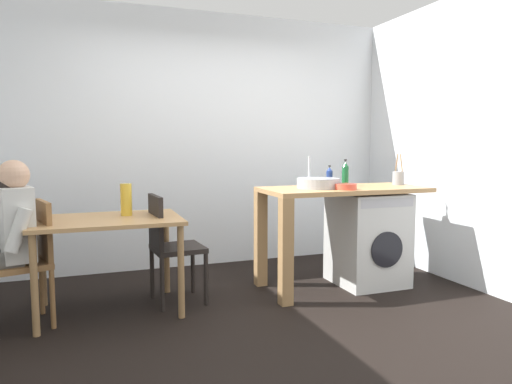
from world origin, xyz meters
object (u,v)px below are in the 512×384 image
bottle_squat_brown (345,174)px  mixing_bowl (346,186)px  chair_opposite (169,242)px  bottle_tall_green (329,176)px  utensil_crock (398,178)px  dining_table (108,231)px  vase (126,200)px  washing_machine (367,238)px  chair_person_seat (29,256)px  seated_person (3,236)px

bottle_squat_brown → mixing_bowl: 0.38m
chair_opposite → bottle_tall_green: bottle_tall_green is taller
bottle_squat_brown → utensil_crock: (0.55, -0.07, -0.04)m
dining_table → vase: 0.29m
bottle_tall_green → bottle_squat_brown: size_ratio=0.77×
washing_machine → vase: bearing=176.2°
vase → chair_person_seat: bearing=-165.6°
chair_person_seat → mixing_bowl: (2.50, -0.16, 0.44)m
chair_person_seat → mixing_bowl: 2.55m
bottle_squat_brown → bottle_tall_green: bearing=150.3°
dining_table → utensil_crock: (2.69, 0.01, 0.35)m
chair_opposite → bottle_tall_green: bearing=89.0°
dining_table → vase: (0.15, 0.10, 0.22)m
dining_table → vase: bearing=33.7°
chair_person_seat → bottle_squat_brown: bottle_squat_brown is taller
chair_opposite → chair_person_seat: bearing=-88.0°
dining_table → utensil_crock: utensil_crock is taller
chair_opposite → bottle_tall_green: 1.62m
vase → seated_person: bearing=-165.3°
bottle_squat_brown → vase: size_ratio=0.98×
chair_opposite → washing_machine: size_ratio=1.05×
chair_person_seat → bottle_tall_green: 2.62m
chair_opposite → utensil_crock: utensil_crock is taller
chair_person_seat → bottle_squat_brown: (2.69, 0.16, 0.53)m
vase → utensil_crock: bearing=-2.1°
mixing_bowl → utensil_crock: bearing=18.9°
chair_opposite → bottle_squat_brown: bearing=86.2°
chair_opposite → washing_machine: chair_opposite is taller
chair_opposite → utensil_crock: size_ratio=3.00×
bottle_squat_brown → seated_person: bearing=-176.0°
dining_table → utensil_crock: bearing=0.1°
washing_machine → utensil_crock: (0.37, 0.05, 0.56)m
seated_person → dining_table: bearing=-95.8°
dining_table → utensil_crock: size_ratio=3.67×
seated_person → bottle_tall_green: bearing=-100.0°
seated_person → bottle_squat_brown: seated_person is taller
bottle_tall_green → bottle_squat_brown: (0.13, -0.07, 0.03)m
chair_opposite → vase: size_ratio=3.52×
vase → chair_opposite: bearing=-9.8°
chair_opposite → vase: vase is taller
chair_person_seat → seated_person: size_ratio=0.75×
chair_opposite → bottle_squat_brown: (1.66, 0.03, 0.53)m
mixing_bowl → vase: (-1.80, 0.34, -0.08)m
chair_person_seat → washing_machine: bearing=-105.1°
dining_table → bottle_tall_green: size_ratio=5.66×
bottle_tall_green → vase: size_ratio=0.76×
dining_table → mixing_bowl: (1.95, -0.24, 0.31)m
dining_table → utensil_crock: 2.71m
dining_table → bottle_squat_brown: bottle_squat_brown is taller
seated_person → utensil_crock: size_ratio=4.01×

